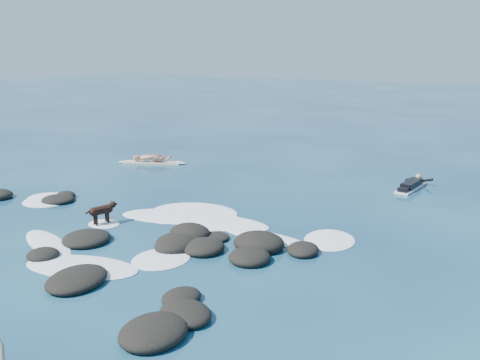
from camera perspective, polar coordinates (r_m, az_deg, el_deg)
The scene contains 6 objects.
ground at distance 17.85m, azimuth -11.83°, elevation -4.67°, with size 160.00×160.00×0.00m, color #0A2642.
reef_rocks at distance 15.66m, azimuth -11.78°, elevation -6.89°, with size 13.66×7.14×0.61m.
breaking_foam at distance 17.54m, azimuth -7.62°, elevation -4.78°, with size 12.85×8.16×0.12m.
standing_surfer_rig at distance 26.82m, azimuth -9.44°, elevation 3.35°, with size 3.21×1.86×1.96m.
paddling_surfer_rig at distance 22.90m, azimuth 17.84°, elevation -0.51°, with size 1.20×2.69×0.47m.
dog at distance 17.85m, azimuth -14.45°, elevation -3.12°, with size 0.49×1.17×0.75m.
Camera 1 is at (12.02, -11.96, 5.58)m, focal length 40.00 mm.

